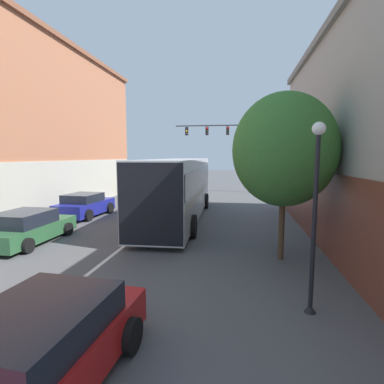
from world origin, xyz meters
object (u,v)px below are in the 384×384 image
(parked_car_left_near, at_px, (27,228))
(parked_car_left_far, at_px, (85,205))
(street_tree_near, at_px, (284,150))
(street_lamp, at_px, (315,213))
(traffic_signal_gantry, at_px, (226,141))
(parked_car_left_mid, at_px, (149,186))
(bus, at_px, (178,186))
(hatchback_foreground, at_px, (27,360))

(parked_car_left_near, xyz_separation_m, parked_car_left_far, (-0.40, 5.34, 0.04))
(parked_car_left_far, xyz_separation_m, street_tree_near, (10.25, -5.74, 3.02))
(street_lamp, bearing_deg, traffic_signal_gantry, 97.36)
(parked_car_left_mid, xyz_separation_m, street_tree_near, (10.03, -17.50, 3.05))
(bus, distance_m, street_lamp, 10.54)
(bus, distance_m, traffic_signal_gantry, 14.02)
(parked_car_left_far, bearing_deg, traffic_signal_gantry, -24.94)
(street_lamp, bearing_deg, parked_car_left_mid, 115.87)
(parked_car_left_near, relative_size, parked_car_left_mid, 0.90)
(hatchback_foreground, bearing_deg, street_lamp, -51.36)
(bus, xyz_separation_m, parked_car_left_mid, (-5.31, 11.72, -1.24))
(hatchback_foreground, relative_size, parked_car_left_near, 1.11)
(hatchback_foreground, relative_size, parked_car_left_far, 1.16)
(parked_car_left_far, bearing_deg, bus, -85.69)
(parked_car_left_near, relative_size, street_lamp, 0.98)
(hatchback_foreground, height_order, traffic_signal_gantry, traffic_signal_gantry)
(hatchback_foreground, distance_m, parked_car_left_near, 9.01)
(parked_car_left_mid, bearing_deg, parked_car_left_near, -175.14)
(hatchback_foreground, xyz_separation_m, parked_car_left_mid, (-5.70, 24.23, -0.01))
(parked_car_left_mid, distance_m, parked_car_left_far, 11.76)
(hatchback_foreground, distance_m, parked_car_left_mid, 24.89)
(parked_car_left_mid, relative_size, traffic_signal_gantry, 0.62)
(street_tree_near, bearing_deg, parked_car_left_far, 150.76)
(parked_car_left_near, distance_m, parked_car_left_mid, 17.10)
(bus, bearing_deg, street_lamp, -154.18)
(bus, height_order, hatchback_foreground, bus)
(bus, height_order, traffic_signal_gantry, traffic_signal_gantry)
(bus, height_order, parked_car_left_near, bus)
(parked_car_left_near, relative_size, traffic_signal_gantry, 0.55)
(bus, height_order, street_lamp, street_lamp)
(street_tree_near, bearing_deg, bus, 129.24)
(hatchback_foreground, distance_m, parked_car_left_far, 13.79)
(bus, bearing_deg, traffic_signal_gantry, -10.02)
(parked_car_left_mid, bearing_deg, street_tree_near, -145.93)
(parked_car_left_far, height_order, street_tree_near, street_tree_near)
(parked_car_left_far, bearing_deg, hatchback_foreground, -150.73)
(bus, xyz_separation_m, parked_car_left_near, (-5.13, -5.38, -1.25))
(street_tree_near, bearing_deg, hatchback_foreground, -122.79)
(parked_car_left_far, height_order, traffic_signal_gantry, traffic_signal_gantry)
(traffic_signal_gantry, bearing_deg, parked_car_left_mid, -166.05)
(bus, bearing_deg, street_tree_near, -142.62)
(parked_car_left_mid, xyz_separation_m, traffic_signal_gantry, (7.25, 1.80, 4.37))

